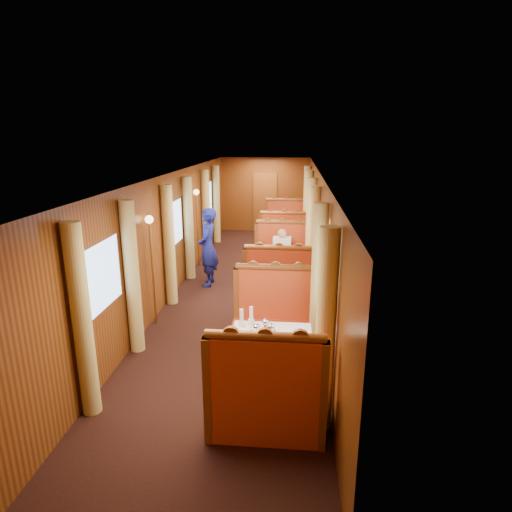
# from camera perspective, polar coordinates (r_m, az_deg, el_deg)

# --- Properties ---
(floor) EXTENTS (3.00, 12.00, 0.01)m
(floor) POSITION_cam_1_polar(r_m,az_deg,el_deg) (9.22, -1.44, -4.69)
(floor) COLOR black
(floor) RESTS_ON ground
(ceiling) EXTENTS (3.00, 12.00, 0.01)m
(ceiling) POSITION_cam_1_polar(r_m,az_deg,el_deg) (8.66, -1.56, 10.97)
(ceiling) COLOR silver
(ceiling) RESTS_ON wall_left
(wall_far) EXTENTS (3.00, 0.01, 2.50)m
(wall_far) POSITION_cam_1_polar(r_m,az_deg,el_deg) (14.74, 1.22, 8.15)
(wall_far) COLOR brown
(wall_far) RESTS_ON floor
(wall_near) EXTENTS (3.00, 0.01, 2.50)m
(wall_near) POSITION_cam_1_polar(r_m,az_deg,el_deg) (3.41, -14.00, -20.49)
(wall_near) COLOR brown
(wall_near) RESTS_ON floor
(wall_left) EXTENTS (0.01, 12.00, 2.50)m
(wall_left) POSITION_cam_1_polar(r_m,az_deg,el_deg) (9.15, -10.88, 3.04)
(wall_left) COLOR brown
(wall_left) RESTS_ON floor
(wall_right) EXTENTS (0.01, 12.00, 2.50)m
(wall_right) POSITION_cam_1_polar(r_m,az_deg,el_deg) (8.82, 8.24, 2.67)
(wall_right) COLOR brown
(wall_right) RESTS_ON floor
(doorway_far) EXTENTS (0.80, 0.04, 2.00)m
(doorway_far) POSITION_cam_1_polar(r_m,az_deg,el_deg) (14.75, 1.21, 7.17)
(doorway_far) COLOR brown
(doorway_far) RESTS_ON floor
(table_near) EXTENTS (1.05, 0.72, 0.75)m
(table_near) POSITION_cam_1_polar(r_m,az_deg,el_deg) (5.84, 2.01, -13.58)
(table_near) COLOR white
(table_near) RESTS_ON floor
(banquette_near_fwd) EXTENTS (1.30, 0.55, 1.34)m
(banquette_near_fwd) POSITION_cam_1_polar(r_m,az_deg,el_deg) (4.95, 1.32, -18.86)
(banquette_near_fwd) COLOR #AA1D12
(banquette_near_fwd) RESTS_ON floor
(banquette_near_aft) EXTENTS (1.30, 0.55, 1.34)m
(banquette_near_aft) POSITION_cam_1_polar(r_m,az_deg,el_deg) (6.72, 2.51, -8.96)
(banquette_near_aft) COLOR #AA1D12
(banquette_near_aft) RESTS_ON floor
(table_mid) EXTENTS (1.05, 0.72, 0.75)m
(table_mid) POSITION_cam_1_polar(r_m,az_deg,el_deg) (9.05, 3.27, -2.61)
(table_mid) COLOR white
(table_mid) RESTS_ON floor
(banquette_mid_fwd) EXTENTS (1.30, 0.55, 1.34)m
(banquette_mid_fwd) POSITION_cam_1_polar(r_m,az_deg,el_deg) (8.07, 3.02, -4.57)
(banquette_mid_fwd) COLOR #AA1D12
(banquette_mid_fwd) RESTS_ON floor
(banquette_mid_aft) EXTENTS (1.30, 0.55, 1.34)m
(banquette_mid_aft) POSITION_cam_1_polar(r_m,az_deg,el_deg) (10.00, 3.48, -0.51)
(banquette_mid_aft) COLOR #AA1D12
(banquette_mid_aft) RESTS_ON floor
(table_far) EXTENTS (1.05, 0.72, 0.75)m
(table_far) POSITION_cam_1_polar(r_m,az_deg,el_deg) (12.41, 3.85, 2.52)
(table_far) COLOR white
(table_far) RESTS_ON floor
(banquette_far_fwd) EXTENTS (1.30, 0.55, 1.34)m
(banquette_far_fwd) POSITION_cam_1_polar(r_m,az_deg,el_deg) (11.42, 3.72, 1.58)
(banquette_far_fwd) COLOR #AA1D12
(banquette_far_fwd) RESTS_ON floor
(banquette_far_aft) EXTENTS (1.30, 0.55, 1.34)m
(banquette_far_aft) POSITION_cam_1_polar(r_m,az_deg,el_deg) (13.39, 3.96, 3.72)
(banquette_far_aft) COLOR #AA1D12
(banquette_far_aft) RESTS_ON floor
(tea_tray) EXTENTS (0.41, 0.36, 0.01)m
(tea_tray) POSITION_cam_1_polar(r_m,az_deg,el_deg) (5.63, 1.07, -10.33)
(tea_tray) COLOR silver
(tea_tray) RESTS_ON table_near
(teapot_left) EXTENTS (0.18, 0.16, 0.12)m
(teapot_left) POSITION_cam_1_polar(r_m,az_deg,el_deg) (5.58, 0.03, -9.99)
(teapot_left) COLOR silver
(teapot_left) RESTS_ON tea_tray
(teapot_right) EXTENTS (0.18, 0.14, 0.14)m
(teapot_right) POSITION_cam_1_polar(r_m,az_deg,el_deg) (5.55, 1.95, -10.02)
(teapot_right) COLOR silver
(teapot_right) RESTS_ON tea_tray
(teapot_back) EXTENTS (0.16, 0.12, 0.13)m
(teapot_back) POSITION_cam_1_polar(r_m,az_deg,el_deg) (5.70, 1.25, -9.37)
(teapot_back) COLOR silver
(teapot_back) RESTS_ON tea_tray
(fruit_plate) EXTENTS (0.21, 0.21, 0.05)m
(fruit_plate) POSITION_cam_1_polar(r_m,az_deg,el_deg) (5.55, 5.39, -10.68)
(fruit_plate) COLOR white
(fruit_plate) RESTS_ON table_near
(cup_inboard) EXTENTS (0.08, 0.08, 0.26)m
(cup_inboard) POSITION_cam_1_polar(r_m,az_deg,el_deg) (5.77, -1.93, -8.56)
(cup_inboard) COLOR white
(cup_inboard) RESTS_ON table_near
(cup_outboard) EXTENTS (0.08, 0.08, 0.26)m
(cup_outboard) POSITION_cam_1_polar(r_m,az_deg,el_deg) (5.85, -0.64, -8.22)
(cup_outboard) COLOR white
(cup_outboard) RESTS_ON table_near
(rose_vase_mid) EXTENTS (0.06, 0.06, 0.36)m
(rose_vase_mid) POSITION_cam_1_polar(r_m,az_deg,el_deg) (8.86, 3.49, 0.73)
(rose_vase_mid) COLOR silver
(rose_vase_mid) RESTS_ON table_mid
(rose_vase_far) EXTENTS (0.06, 0.06, 0.36)m
(rose_vase_far) POSITION_cam_1_polar(r_m,az_deg,el_deg) (12.30, 3.86, 5.02)
(rose_vase_far) COLOR silver
(rose_vase_far) RESTS_ON table_far
(window_left_near) EXTENTS (0.01, 1.20, 0.90)m
(window_left_near) POSITION_cam_1_polar(r_m,az_deg,el_deg) (5.93, -20.00, -2.71)
(window_left_near) COLOR #86ADDE
(window_left_near) RESTS_ON wall_left
(curtain_left_near_a) EXTENTS (0.22, 0.22, 2.35)m
(curtain_left_near_a) POSITION_cam_1_polar(r_m,az_deg,el_deg) (5.33, -22.18, -8.21)
(curtain_left_near_a) COLOR #DBC870
(curtain_left_near_a) RESTS_ON floor
(curtain_left_near_b) EXTENTS (0.22, 0.22, 2.35)m
(curtain_left_near_b) POSITION_cam_1_polar(r_m,az_deg,el_deg) (6.65, -16.18, -2.88)
(curtain_left_near_b) COLOR #DBC870
(curtain_left_near_b) RESTS_ON floor
(window_right_near) EXTENTS (0.01, 1.20, 0.90)m
(window_right_near) POSITION_cam_1_polar(r_m,az_deg,el_deg) (5.40, 9.95, -3.76)
(window_right_near) COLOR #86ADDE
(window_right_near) RESTS_ON wall_right
(curtain_right_near_a) EXTENTS (0.22, 0.22, 2.35)m
(curtain_right_near_a) POSITION_cam_1_polar(r_m,az_deg,el_deg) (4.78, 9.24, -9.99)
(curtain_right_near_a) COLOR #DBC870
(curtain_right_near_a) RESTS_ON floor
(curtain_right_near_b) EXTENTS (0.22, 0.22, 2.35)m
(curtain_right_near_b) POSITION_cam_1_polar(r_m,az_deg,el_deg) (6.22, 8.31, -3.71)
(curtain_right_near_b) COLOR #DBC870
(curtain_right_near_b) RESTS_ON floor
(window_left_mid) EXTENTS (0.01, 1.20, 0.90)m
(window_left_mid) POSITION_cam_1_polar(r_m,az_deg,el_deg) (9.11, -10.85, 4.26)
(window_left_mid) COLOR #86ADDE
(window_left_mid) RESTS_ON wall_left
(curtain_left_mid_a) EXTENTS (0.22, 0.22, 2.35)m
(curtain_left_mid_a) POSITION_cam_1_polar(r_m,az_deg,el_deg) (8.41, -11.50, 1.34)
(curtain_left_mid_a) COLOR #DBC870
(curtain_left_mid_a) RESTS_ON floor
(curtain_left_mid_b) EXTENTS (0.22, 0.22, 2.35)m
(curtain_left_mid_b) POSITION_cam_1_polar(r_m,az_deg,el_deg) (9.87, -8.96, 3.62)
(curtain_left_mid_b) COLOR #DBC870
(curtain_left_mid_b) RESTS_ON floor
(window_right_mid) EXTENTS (0.01, 1.20, 0.90)m
(window_right_mid) POSITION_cam_1_polar(r_m,az_deg,el_deg) (8.77, 8.20, 3.94)
(window_right_mid) COLOR #86ADDE
(window_right_mid) RESTS_ON wall_right
(curtain_right_mid_a) EXTENTS (0.22, 0.22, 2.35)m
(curtain_right_mid_a) POSITION_cam_1_polar(r_m,az_deg,el_deg) (8.07, 7.64, 0.91)
(curtain_right_mid_a) COLOR #DBC870
(curtain_right_mid_a) RESTS_ON floor
(curtain_right_mid_b) EXTENTS (0.22, 0.22, 2.35)m
(curtain_right_mid_b) POSITION_cam_1_polar(r_m,az_deg,el_deg) (9.59, 7.28, 3.32)
(curtain_right_mid_b) COLOR #DBC870
(curtain_right_mid_b) RESTS_ON floor
(window_left_far) EXTENTS (0.01, 1.20, 0.90)m
(window_left_far) POSITION_cam_1_polar(r_m,az_deg,el_deg) (12.46, -6.48, 7.54)
(window_left_far) COLOR #86ADDE
(window_left_far) RESTS_ON wall_left
(curtain_left_far_a) EXTENTS (0.22, 0.22, 2.35)m
(curtain_left_far_a) POSITION_cam_1_polar(r_m,az_deg,el_deg) (11.73, -6.69, 5.65)
(curtain_left_far_a) COLOR #DBC870
(curtain_left_far_a) RESTS_ON floor
(curtain_left_far_b) EXTENTS (0.22, 0.22, 2.35)m
(curtain_left_far_b) POSITION_cam_1_polar(r_m,az_deg,el_deg) (13.24, -5.32, 6.86)
(curtain_left_far_b) COLOR #DBC870
(curtain_left_far_b) RESTS_ON floor
(window_right_far) EXTENTS (0.01, 1.20, 0.90)m
(window_right_far) POSITION_cam_1_polar(r_m,az_deg,el_deg) (12.22, 7.42, 7.34)
(window_right_far) COLOR #86ADDE
(window_right_far) RESTS_ON wall_right
(curtain_right_far_a) EXTENTS (0.22, 0.22, 2.35)m
(curtain_right_far_a) POSITION_cam_1_polar(r_m,az_deg,el_deg) (11.49, 6.97, 5.42)
(curtain_right_far_a) COLOR #DBC870
(curtain_right_far_a) RESTS_ON floor
(curtain_right_far_b) EXTENTS (0.22, 0.22, 2.35)m
(curtain_right_far_b) POSITION_cam_1_polar(r_m,az_deg,el_deg) (13.02, 6.79, 6.67)
(curtain_right_far_b) COLOR #DBC870
(curtain_right_far_b) RESTS_ON floor
(sconce_left_fore) EXTENTS (0.14, 0.14, 1.95)m
(sconce_left_fore) POSITION_cam_1_polar(r_m,az_deg,el_deg) (7.47, -13.81, 1.02)
(sconce_left_fore) COLOR #BF8C3F
(sconce_left_fore) RESTS_ON floor
(sconce_right_fore) EXTENTS (0.14, 0.14, 1.95)m
(sconce_right_fore) POSITION_cam_1_polar(r_m,az_deg,el_deg) (7.08, 8.16, 0.51)
(sconce_right_fore) COLOR #BF8C3F
(sconce_right_fore) RESTS_ON floor
(sconce_left_aft) EXTENTS (0.14, 0.14, 1.95)m
(sconce_left_aft) POSITION_cam_1_polar(r_m,az_deg,el_deg) (10.76, -7.88, 5.81)
(sconce_left_aft) COLOR #BF8C3F
(sconce_left_aft) RESTS_ON floor
(sconce_right_aft) EXTENTS (0.14, 0.14, 1.95)m
(sconce_right_aft) POSITION_cam_1_polar(r_m,az_deg,el_deg) (10.50, 7.26, 5.58)
(sconce_right_aft) COLOR #BF8C3F
(sconce_right_aft) RESTS_ON floor
(steward) EXTENTS (0.43, 0.64, 1.73)m
(steward) POSITION_cam_1_polar(r_m,az_deg,el_deg) (9.41, -6.44, 1.15)
(steward) COLOR navy
(steward) RESTS_ON floor
(passenger) EXTENTS (0.40, 0.44, 0.76)m
(passenger) POSITION_cam_1_polar(r_m,az_deg,el_deg) (9.64, 3.46, 0.83)
(passenger) COLOR beige
(passenger) RESTS_ON banquette_mid_aft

